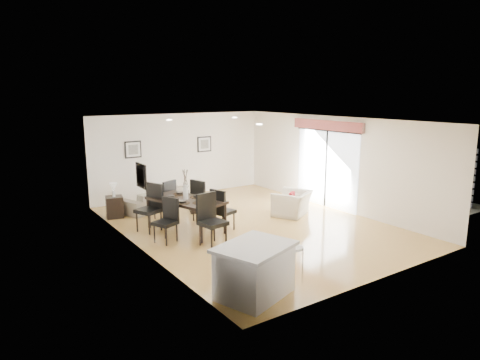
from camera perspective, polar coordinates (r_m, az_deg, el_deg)
ground at (r=11.12m, az=1.43°, el=-5.99°), size 8.00×8.00×0.00m
wall_back at (r=14.19m, az=-7.99°, el=3.33°), size 6.00×0.04×2.70m
wall_front at (r=7.97m, az=18.47°, el=-3.61°), size 6.00×0.04×2.70m
wall_left at (r=9.40m, az=-13.57°, el=-1.07°), size 0.04×8.00×2.70m
wall_right at (r=12.75m, az=12.50°, el=2.24°), size 0.04×8.00×2.70m
ceiling at (r=10.63m, az=1.50°, el=8.03°), size 6.00×8.00×0.02m
sofa at (r=12.80m, az=-11.26°, el=-2.46°), size 2.22×1.44×0.61m
armchair at (r=12.00m, az=6.96°, el=-3.11°), size 1.34×1.29×0.67m
courtyard_plant_a at (r=14.72m, az=20.78°, el=-1.15°), size 0.71×0.67×0.62m
courtyard_plant_b at (r=15.64m, az=17.44°, el=-0.25°), size 0.37×0.37×0.59m
dining_table at (r=10.55m, az=-7.23°, el=-2.95°), size 1.50×2.14×0.81m
dining_chair_wnear at (r=9.92m, az=-9.61°, el=-4.93°), size 0.60×0.60×1.02m
dining_chair_wfar at (r=10.76m, az=-11.73°, el=-3.22°), size 0.69×0.69×1.17m
dining_chair_enear at (r=10.48m, az=-2.57°, el=-3.73°), size 0.59×0.59×1.06m
dining_chair_efar at (r=11.28m, az=-5.19°, el=-2.46°), size 0.63×0.63×1.13m
dining_chair_head at (r=9.55m, az=-4.03°, el=-4.87°), size 0.60×0.60×1.17m
dining_chair_foot at (r=11.66m, az=-9.75°, el=-2.31°), size 0.63×0.63×1.06m
vase at (r=10.47m, az=-7.28°, el=-1.02°), size 0.89×1.40×0.74m
coffee_table at (r=12.39m, az=-4.58°, el=-3.30°), size 1.06×0.85×0.37m
side_table at (r=12.20m, az=-16.38°, el=-3.46°), size 0.52×0.52×0.58m
table_lamp at (r=12.07m, az=-16.52°, el=-1.01°), size 0.20×0.20×0.38m
cushion at (r=11.82m, az=6.94°, el=-2.34°), size 0.30×0.24×0.30m
kitchen_island at (r=7.29m, az=1.96°, el=-11.93°), size 1.52×1.34×0.89m
bar_stool at (r=7.75m, az=7.31°, el=-9.48°), size 0.31×0.31×0.68m
framed_print_back_left at (r=13.51m, az=-14.07°, el=3.96°), size 0.52×0.04×0.52m
framed_print_back_right at (r=14.54m, az=-4.78°, el=4.79°), size 0.52×0.04×0.52m
framed_print_left_wall at (r=9.17m, az=-13.04°, el=0.55°), size 0.04×0.52×0.52m
sliding_door at (r=12.88m, az=11.46°, el=3.79°), size 0.12×2.70×2.57m
courtyard at (r=15.76m, az=18.10°, el=2.11°), size 6.00×6.00×2.00m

